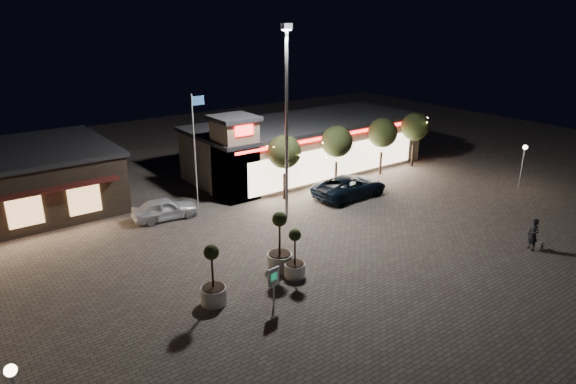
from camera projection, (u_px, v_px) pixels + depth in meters
ground at (346, 272)px, 27.14m from camera, size 90.00×90.00×0.00m
retail_building at (303, 145)px, 43.70m from camera, size 20.40×8.40×6.10m
floodlight_pole at (287, 113)px, 31.96m from camera, size 0.60×0.40×12.38m
flagpole at (196, 142)px, 34.33m from camera, size 0.95×0.10×8.00m
lamp_post_east at (523, 158)px, 39.03m from camera, size 0.36×0.36×3.48m
string_tree_a at (284, 152)px, 36.52m from camera, size 2.42×2.42×4.79m
string_tree_b at (337, 142)px, 39.32m from camera, size 2.42×2.42×4.79m
string_tree_c at (383, 133)px, 42.12m from camera, size 2.42×2.42×4.79m
string_tree_d at (415, 127)px, 44.36m from camera, size 2.42×2.42×4.79m
pickup_truck at (350, 186)px, 37.83m from camera, size 5.92×2.78×1.64m
white_sedan at (165, 209)px, 33.84m from camera, size 4.43×2.23×1.45m
pedestrian at (533, 235)px, 29.41m from camera, size 0.65×0.80×1.89m
dog at (542, 245)px, 29.65m from camera, size 0.52×0.34×0.28m
planter_left at (213, 286)px, 24.01m from camera, size 1.23×1.23×3.03m
planter_mid at (295, 262)px, 26.47m from camera, size 1.09×1.09×2.68m
planter_right at (280, 252)px, 27.14m from camera, size 1.34×1.34×3.29m
valet_sign at (274, 280)px, 23.63m from camera, size 0.65×0.13×1.98m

